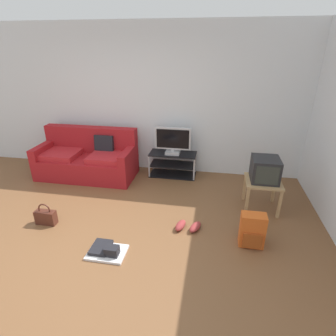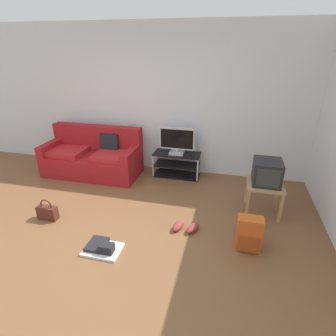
% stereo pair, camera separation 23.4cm
% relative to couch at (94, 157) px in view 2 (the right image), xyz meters
% --- Properties ---
extents(ground_plane, '(9.00, 9.80, 0.02)m').
position_rel_couch_xyz_m(ground_plane, '(0.93, -1.88, -0.34)').
color(ground_plane, brown).
extents(wall_back, '(9.00, 0.10, 2.70)m').
position_rel_couch_xyz_m(wall_back, '(0.93, 0.57, 1.02)').
color(wall_back, silver).
rests_on(wall_back, ground_plane).
extents(couch, '(1.80, 0.81, 0.89)m').
position_rel_couch_xyz_m(couch, '(0.00, 0.00, 0.00)').
color(couch, maroon).
rests_on(couch, ground_plane).
extents(tv_stand, '(0.87, 0.40, 0.45)m').
position_rel_couch_xyz_m(tv_stand, '(1.59, 0.27, -0.10)').
color(tv_stand, black).
rests_on(tv_stand, ground_plane).
extents(flat_tv, '(0.66, 0.22, 0.50)m').
position_rel_couch_xyz_m(flat_tv, '(1.59, 0.25, 0.37)').
color(flat_tv, '#B2B2B7').
rests_on(flat_tv, tv_stand).
extents(side_table, '(0.51, 0.51, 0.48)m').
position_rel_couch_xyz_m(side_table, '(3.09, -0.66, 0.07)').
color(side_table, tan).
rests_on(side_table, ground_plane).
extents(crt_tv, '(0.39, 0.42, 0.34)m').
position_rel_couch_xyz_m(crt_tv, '(3.09, -0.64, 0.32)').
color(crt_tv, '#232326').
rests_on(crt_tv, side_table).
extents(backpack, '(0.30, 0.25, 0.44)m').
position_rel_couch_xyz_m(backpack, '(2.88, -1.55, -0.11)').
color(backpack, '#CC561E').
rests_on(backpack, ground_plane).
extents(handbag, '(0.29, 0.12, 0.32)m').
position_rel_couch_xyz_m(handbag, '(0.09, -1.60, -0.22)').
color(handbag, '#4C2319').
rests_on(handbag, ground_plane).
extents(sneakers_pair, '(0.39, 0.28, 0.09)m').
position_rel_couch_xyz_m(sneakers_pair, '(2.06, -1.37, -0.28)').
color(sneakers_pair, '#993333').
rests_on(sneakers_pair, ground_plane).
extents(floor_tray, '(0.45, 0.34, 0.14)m').
position_rel_couch_xyz_m(floor_tray, '(1.15, -2.02, -0.29)').
color(floor_tray, silver).
rests_on(floor_tray, ground_plane).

